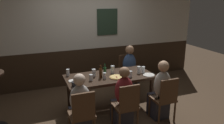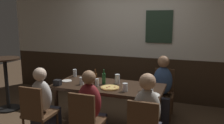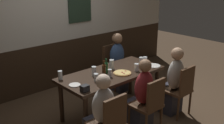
{
  "view_description": "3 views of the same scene",
  "coord_description": "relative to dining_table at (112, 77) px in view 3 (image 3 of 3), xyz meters",
  "views": [
    {
      "loc": [
        -1.48,
        -3.9,
        2.26
      ],
      "look_at": [
        0.06,
        0.04,
        1.01
      ],
      "focal_mm": 35.32,
      "sensor_mm": 36.0,
      "label": 1
    },
    {
      "loc": [
        1.29,
        -3.32,
        1.8
      ],
      "look_at": [
        0.05,
        0.04,
        1.12
      ],
      "focal_mm": 36.57,
      "sensor_mm": 36.0,
      "label": 2
    },
    {
      "loc": [
        -2.76,
        -3.06,
        2.31
      ],
      "look_at": [
        0.05,
        0.05,
        0.9
      ],
      "focal_mm": 43.27,
      "sensor_mm": 36.0,
      "label": 3
    }
  ],
  "objects": [
    {
      "name": "dining_table",
      "position": [
        0.0,
        0.0,
        0.0
      ],
      "size": [
        1.77,
        0.81,
        0.74
      ],
      "color": "black",
      "rests_on": "ground_plane"
    },
    {
      "name": "ground_plane",
      "position": [
        0.0,
        0.0,
        -0.66
      ],
      "size": [
        12.0,
        12.0,
        0.0
      ],
      "primitive_type": "plane",
      "color": "#4C3826"
    },
    {
      "name": "person_mid_near",
      "position": [
        0.0,
        -0.66,
        -0.18
      ],
      "size": [
        0.34,
        0.37,
        1.13
      ],
      "color": "#2D2D38",
      "rests_on": "ground_plane"
    },
    {
      "name": "condiment_caddy",
      "position": [
        -0.76,
        -0.29,
        0.13
      ],
      "size": [
        0.11,
        0.09,
        0.09
      ],
      "primitive_type": "cube",
      "color": "black",
      "rests_on": "dining_table"
    },
    {
      "name": "tumbler_water",
      "position": [
        -0.78,
        0.31,
        0.14
      ],
      "size": [
        0.07,
        0.07,
        0.14
      ],
      "color": "silver",
      "rests_on": "dining_table"
    },
    {
      "name": "pint_glass_stout",
      "position": [
        -0.42,
        -0.11,
        0.13
      ],
      "size": [
        0.07,
        0.07,
        0.12
      ],
      "color": "silver",
      "rests_on": "dining_table"
    },
    {
      "name": "beer_glass_tall",
      "position": [
        -0.15,
        -0.12,
        0.14
      ],
      "size": [
        0.06,
        0.06,
        0.12
      ],
      "color": "silver",
      "rests_on": "dining_table"
    },
    {
      "name": "person_right_near",
      "position": [
        0.78,
        -0.66,
        -0.16
      ],
      "size": [
        0.34,
        0.37,
        1.16
      ],
      "color": "#2D2D38",
      "rests_on": "ground_plane"
    },
    {
      "name": "highball_clear",
      "position": [
        0.71,
        -0.09,
        0.14
      ],
      "size": [
        0.07,
        0.07,
        0.14
      ],
      "color": "silver",
      "rests_on": "dining_table"
    },
    {
      "name": "pint_glass_amber",
      "position": [
        -0.31,
        0.08,
        0.15
      ],
      "size": [
        0.07,
        0.07,
        0.15
      ],
      "color": "silver",
      "rests_on": "dining_table"
    },
    {
      "name": "chair_right_near",
      "position": [
        0.78,
        -0.82,
        -0.16
      ],
      "size": [
        0.4,
        0.4,
        0.88
      ],
      "color": "#513521",
      "rests_on": "ground_plane"
    },
    {
      "name": "plate_white_large",
      "position": [
        0.75,
        -0.26,
        0.09
      ],
      "size": [
        0.24,
        0.24,
        0.01
      ],
      "primitive_type": "cylinder",
      "color": "white",
      "rests_on": "dining_table"
    },
    {
      "name": "beer_bottle_green",
      "position": [
        -0.09,
        0.03,
        0.18
      ],
      "size": [
        0.06,
        0.06,
        0.24
      ],
      "color": "#194723",
      "rests_on": "dining_table"
    },
    {
      "name": "chair_mid_near",
      "position": [
        0.0,
        -0.82,
        -0.16
      ],
      "size": [
        0.4,
        0.4,
        0.88
      ],
      "color": "#513521",
      "rests_on": "ground_plane"
    },
    {
      "name": "pint_glass_pale",
      "position": [
        0.35,
        -0.22,
        0.14
      ],
      "size": [
        0.08,
        0.08,
        0.12
      ],
      "color": "silver",
      "rests_on": "dining_table"
    },
    {
      "name": "beer_bottle_brown",
      "position": [
        -0.21,
        -0.05,
        0.19
      ],
      "size": [
        0.06,
        0.06,
        0.26
      ],
      "color": "#42230F",
      "rests_on": "dining_table"
    },
    {
      "name": "plate_white_small",
      "position": [
        -0.75,
        -0.03,
        0.09
      ],
      "size": [
        0.17,
        0.17,
        0.01
      ],
      "primitive_type": "cylinder",
      "color": "white",
      "rests_on": "dining_table"
    },
    {
      "name": "chair_right_far",
      "position": [
        0.78,
        0.82,
        -0.16
      ],
      "size": [
        0.4,
        0.4,
        0.88
      ],
      "color": "#513521",
      "rests_on": "ground_plane"
    },
    {
      "name": "person_right_far",
      "position": [
        0.78,
        0.66,
        -0.16
      ],
      "size": [
        0.34,
        0.37,
        1.16
      ],
      "color": "#2D2D38",
      "rests_on": "ground_plane"
    },
    {
      "name": "person_left_near",
      "position": [
        -0.78,
        -0.66,
        -0.19
      ],
      "size": [
        0.34,
        0.37,
        1.11
      ],
      "color": "#2D2D38",
      "rests_on": "ground_plane"
    },
    {
      "name": "beer_glass_half",
      "position": [
        0.62,
        -0.08,
        0.15
      ],
      "size": [
        0.07,
        0.07,
        0.15
      ],
      "color": "silver",
      "rests_on": "dining_table"
    },
    {
      "name": "chair_left_near",
      "position": [
        -0.78,
        -0.82,
        -0.16
      ],
      "size": [
        0.4,
        0.4,
        0.88
      ],
      "color": "#513521",
      "rests_on": "ground_plane"
    },
    {
      "name": "pizza",
      "position": [
        0.09,
        -0.15,
        0.1
      ],
      "size": [
        0.29,
        0.29,
        0.03
      ],
      "color": "tan",
      "rests_on": "dining_table"
    },
    {
      "name": "wall_back",
      "position": [
        0.0,
        1.65,
        0.65
      ],
      "size": [
        6.4,
        0.13,
        2.6
      ],
      "color": "#332316",
      "rests_on": "ground_plane"
    },
    {
      "name": "tumbler_short",
      "position": [
        0.11,
        0.13,
        0.15
      ],
      "size": [
        0.08,
        0.08,
        0.16
      ],
      "color": "silver",
      "rests_on": "dining_table"
    }
  ]
}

